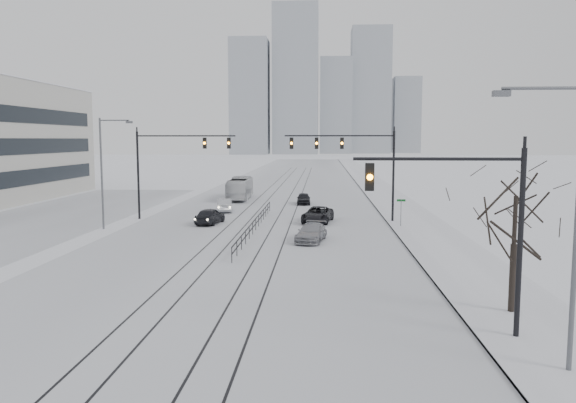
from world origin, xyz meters
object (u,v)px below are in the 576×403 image
Objects in this scene: box_truck at (240,188)px; bare_tree at (515,208)px; sedan_nb_right at (311,233)px; traffic_mast_near at (475,216)px; sedan_sb_inner at (210,216)px; sedan_sb_outer at (225,205)px; sedan_nb_front at (318,215)px; sedan_nb_far at (304,199)px.

bare_tree is at bearing 110.53° from box_truck.
traffic_mast_near is at bearing -62.50° from sedan_nb_right.
sedan_sb_inner is (-15.14, 27.16, -3.86)m from traffic_mast_near.
bare_tree reaches higher than sedan_nb_right.
box_truck reaches higher than sedan_sb_outer.
box_truck reaches higher than sedan_sb_inner.
sedan_nb_front reaches higher than sedan_nb_far.
bare_tree is 1.23× the size of sedan_nb_front.
traffic_mast_near is 31.33m from sedan_sb_inner.
sedan_nb_right is at bearing 110.87° from sedan_sb_outer.
bare_tree is at bearing 51.24° from traffic_mast_near.
sedan_nb_front reaches higher than sedan_nb_right.
sedan_sb_outer is at bearing 153.69° from sedan_nb_front.
bare_tree reaches higher than sedan_nb_front.
sedan_nb_right is at bearing -82.61° from sedan_nb_front.
sedan_nb_front is at bearing 97.31° from sedan_nb_right.
sedan_sb_inner is 0.43× the size of box_truck.
traffic_mast_near is 1.15× the size of bare_tree.
traffic_mast_near is 29.49m from sedan_nb_front.
sedan_nb_far is at bearing 104.15° from bare_tree.
traffic_mast_near reaches higher than box_truck.
traffic_mast_near is 1.60× the size of sedan_nb_right.
traffic_mast_near is at bearing -81.98° from sedan_nb_far.
sedan_sb_inner is at bearing 119.14° from traffic_mast_near.
sedan_sb_outer is 11.72m from box_truck.
box_truck is at bearing -97.68° from sedan_sb_outer.
sedan_nb_far is at bearing 106.67° from sedan_nb_front.
sedan_nb_right is (-8.66, 16.39, -3.85)m from bare_tree.
sedan_sb_inner is at bearing 126.00° from bare_tree.
sedan_nb_front is 1.13× the size of sedan_nb_right.
traffic_mast_near is 49.77m from box_truck.
sedan_sb_outer is at bearing -80.16° from sedan_sb_inner.
sedan_sb_outer is (-15.30, 35.51, -3.90)m from traffic_mast_near.
sedan_sb_inner is 17.16m from sedan_nb_far.
sedan_nb_right is at bearing 107.85° from traffic_mast_near.
bare_tree is 1.64× the size of sedan_nb_far.
traffic_mast_near is 38.86m from sedan_sb_outer.
traffic_mast_near is 1.42× the size of sedan_nb_front.
sedan_sb_outer is 0.82× the size of sedan_nb_front.
sedan_sb_inner is 20.05m from box_truck.
sedan_nb_front is at bearing 107.89° from bare_tree.
sedan_sb_inner reaches higher than sedan_sb_outer.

